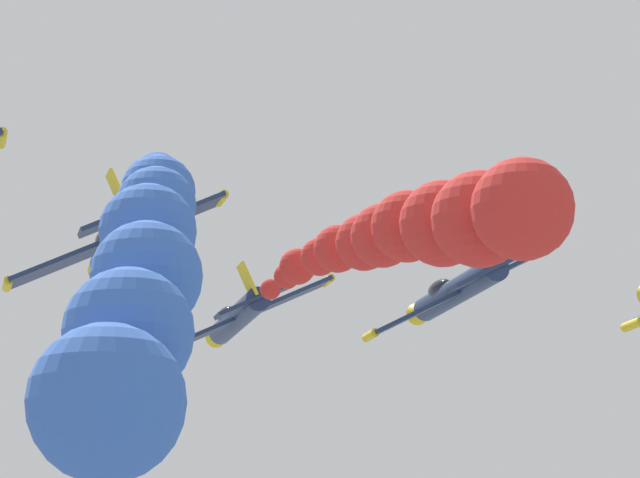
{
  "coord_description": "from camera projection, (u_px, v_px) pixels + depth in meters",
  "views": [
    {
      "loc": [
        -13.41,
        -52.23,
        49.62
      ],
      "look_at": [
        0.0,
        0.0,
        62.74
      ],
      "focal_mm": 82.28,
      "sensor_mm": 36.0,
      "label": 1
    }
  ],
  "objects": [
    {
      "name": "smoke_trail_left_inner",
      "position": [
        138.0,
        276.0,
        33.32
      ],
      "size": [
        5.22,
        24.46,
        12.04
      ],
      "color": "blue"
    },
    {
      "name": "smoke_trail_lead",
      "position": [
        429.0,
        228.0,
        44.88
      ],
      "size": [
        3.98,
        24.72,
        4.39
      ],
      "color": "red"
    },
    {
      "name": "airplane_left_inner",
      "position": [
        114.0,
        241.0,
        58.33
      ],
      "size": [
        8.78,
        10.35,
        4.46
      ],
      "rotation": [
        0.0,
        -0.45,
        0.0
      ],
      "color": "navy"
    },
    {
      "name": "airplane_lead",
      "position": [
        237.0,
        317.0,
        68.13
      ],
      "size": [
        8.79,
        10.35,
        4.42
      ],
      "rotation": [
        0.0,
        -0.44,
        0.0
      ],
      "color": "navy"
    },
    {
      "name": "airplane_right_inner",
      "position": [
        457.0,
        290.0,
        62.62
      ],
      "size": [
        8.66,
        10.35,
        4.7
      ],
      "rotation": [
        0.0,
        -0.48,
        0.0
      ],
      "color": "navy"
    }
  ]
}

